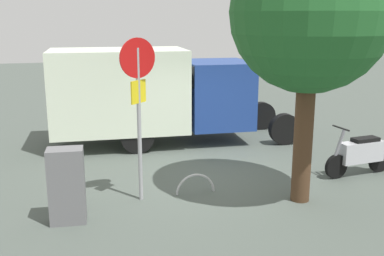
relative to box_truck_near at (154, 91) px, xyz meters
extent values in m
plane|color=#49524B|center=(-0.85, 3.41, -1.54)|extent=(60.00, 60.00, 0.00)
cylinder|color=black|center=(0.64, 0.92, -1.09)|extent=(0.91, 0.29, 0.90)
cylinder|color=black|center=(0.55, -0.98, -1.09)|extent=(0.91, 0.29, 0.90)
cylinder|color=black|center=(-3.60, 1.13, -1.09)|extent=(0.91, 0.29, 0.90)
cylinder|color=black|center=(-3.69, -0.77, -1.09)|extent=(0.91, 0.29, 0.90)
cube|color=silver|center=(0.99, -0.05, 0.05)|extent=(3.85, 2.38, 2.28)
cube|color=navy|center=(-1.88, 0.09, -0.14)|extent=(1.90, 2.19, 1.90)
cube|color=black|center=(-1.88, 0.09, 0.46)|extent=(1.91, 2.03, 0.60)
cylinder|color=black|center=(-3.45, 4.10, -1.26)|extent=(0.57, 0.16, 0.56)
cylinder|color=black|center=(-4.70, 3.95, -1.26)|extent=(0.57, 0.16, 0.56)
cube|color=silver|center=(-4.12, 4.02, -0.98)|extent=(1.13, 0.45, 0.48)
cube|color=black|center=(-4.22, 4.01, -0.71)|extent=(0.67, 0.35, 0.12)
cylinder|color=slate|center=(-3.50, 4.09, -0.71)|extent=(0.29, 0.10, 0.69)
cylinder|color=black|center=(-3.50, 4.09, -0.36)|extent=(0.10, 0.55, 0.04)
cylinder|color=#9E9EA3|center=(1.04, 4.20, -0.02)|extent=(0.08, 0.08, 3.04)
cylinder|color=red|center=(1.04, 4.22, 1.30)|extent=(0.71, 0.32, 0.76)
cube|color=yellow|center=(1.04, 4.22, 0.66)|extent=(0.33, 0.33, 0.44)
cylinder|color=#47301E|center=(-2.05, 5.05, -0.22)|extent=(0.37, 0.37, 2.63)
sphere|color=#205A27|center=(-2.05, 5.05, 2.14)|extent=(3.00, 3.00, 3.00)
cube|color=slate|center=(2.46, 4.91, -0.86)|extent=(0.65, 0.46, 1.37)
torus|color=#B7B7BC|center=(-0.12, 4.15, -1.54)|extent=(0.85, 0.07, 0.85)
camera|label=1|loc=(2.25, 12.84, 2.04)|focal=42.76mm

